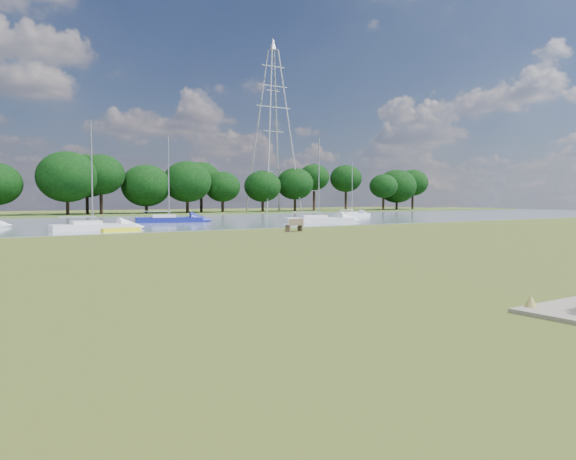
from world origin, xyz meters
TOP-DOWN VIEW (x-y plane):
  - ground at (0.00, 0.00)m, footprint 220.00×220.00m
  - river at (0.00, 42.00)m, footprint 220.00×40.00m
  - far_bank at (0.00, 72.00)m, footprint 220.00×20.00m
  - riverbank_bench at (12.11, 16.88)m, footprint 1.79×0.88m
  - kayak at (0.16, 24.00)m, footprint 3.13×1.02m
  - pylon at (44.15, 70.00)m, footprint 7.67×5.38m
  - tree_line at (8.34, 68.00)m, footprint 158.33×8.14m
  - sailboat_0 at (39.06, 41.20)m, footprint 6.07×2.21m
  - sailboat_3 at (9.72, 37.65)m, footprint 7.42×3.84m
  - sailboat_4 at (-1.21, 27.27)m, footprint 6.63×1.96m
  - sailboat_6 at (23.94, 29.33)m, footprint 8.02×4.38m

SIDE VIEW (x-z plane):
  - ground at x=0.00m, z-range 0.00..0.00m
  - river at x=0.00m, z-range -0.05..0.05m
  - far_bank at x=0.00m, z-range -0.20..0.20m
  - kayak at x=0.16m, z-range 0.05..0.36m
  - sailboat_0 at x=39.06m, z-range -3.48..4.44m
  - sailboat_6 at x=23.94m, z-range -4.13..5.16m
  - riverbank_bench at x=12.11m, z-range 0.00..1.06m
  - sailboat_4 at x=-1.21m, z-range -4.02..5.09m
  - sailboat_3 at x=9.72m, z-range -4.11..5.25m
  - tree_line at x=8.34m, z-range 0.93..10.79m
  - pylon at x=44.15m, z-range 4.28..36.89m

